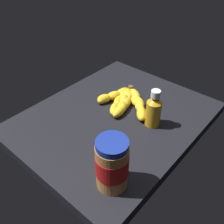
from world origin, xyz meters
TOP-DOWN VIEW (x-y plane):
  - ground_plane at (0.00, 0.00)cm, footprint 71.14×57.45cm
  - banana_bunch at (-8.75, -1.98)cm, footprint 20.00×23.62cm
  - peanut_butter_jar at (23.51, 19.11)cm, footprint 8.97×8.97cm
  - honey_bottle at (-5.40, 13.25)cm, footprint 5.40×5.40cm

SIDE VIEW (x-z plane):
  - ground_plane at x=0.00cm, z-range -4.15..0.00cm
  - banana_bunch at x=-8.75cm, z-range -0.12..3.52cm
  - honey_bottle at x=-5.40cm, z-range -0.77..13.54cm
  - peanut_butter_jar at x=23.51cm, z-range -0.11..16.20cm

